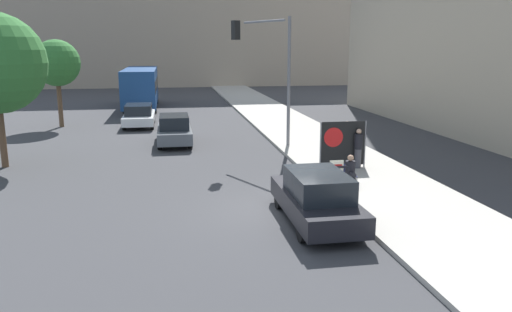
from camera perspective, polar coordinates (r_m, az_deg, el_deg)
The scene contains 12 objects.
ground_plane at distance 15.77m, azimuth 3.28°, elevation -6.22°, with size 160.00×160.00×0.00m, color #38383A.
sidewalk_curb at distance 30.87m, azimuth 4.25°, elevation 3.14°, with size 4.40×90.00×0.15m, color #A8A399.
seated_protester at distance 17.80m, azimuth 10.73°, elevation -1.67°, with size 0.98×0.77×1.17m.
jogger_on_sidewalk at distance 20.78m, azimuth 11.60°, elevation 0.88°, with size 0.34×0.34×1.62m.
pedestrian_behind at distance 22.83m, azimuth 10.34°, elevation 1.96°, with size 0.34×0.34×1.62m.
protest_banner at distance 20.66m, azimuth 9.86°, elevation 1.43°, with size 1.96×0.06×1.92m.
traffic_light_pole at distance 24.19m, azimuth 1.73°, elevation 10.91°, with size 3.09×2.85×6.32m.
parked_car_curbside at distance 14.55m, azimuth 6.94°, elevation -4.76°, with size 1.76×4.54×1.54m.
car_on_road_nearest at distance 26.52m, azimuth -9.32°, elevation 2.98°, with size 1.72×4.45×1.54m.
car_on_road_midblock at distance 32.94m, azimuth -13.22°, elevation 4.56°, with size 1.90×4.61×1.42m.
city_bus_on_road at distance 42.36m, azimuth -13.00°, elevation 7.83°, with size 2.52×10.80×3.26m.
street_tree_midblock at distance 33.96m, azimuth -21.83°, elevation 9.81°, with size 2.90×2.90×5.47m.
Camera 1 is at (-3.44, -14.54, 5.04)m, focal length 35.00 mm.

